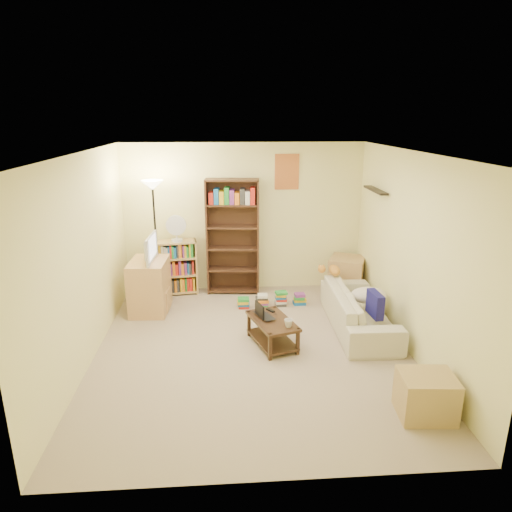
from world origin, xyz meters
name	(u,v)px	position (x,y,z in m)	size (l,w,h in m)	color
room	(252,228)	(0.00, 0.01, 1.62)	(4.50, 4.54, 2.52)	tan
sofa	(359,309)	(1.55, 0.54, 0.28)	(0.78, 1.90, 0.55)	beige
navy_pillow	(375,304)	(1.63, 0.13, 0.53)	(0.36, 0.11, 0.33)	navy
cream_blanket	(368,295)	(1.69, 0.58, 0.47)	(0.51, 0.36, 0.22)	silver
tabby_cat	(332,270)	(1.32, 1.27, 0.63)	(0.43, 0.16, 0.15)	orange
coffee_table	(272,329)	(0.27, 0.11, 0.22)	(0.68, 0.91, 0.36)	#3D2B17
laptop	(268,315)	(0.22, 0.22, 0.38)	(0.37, 0.43, 0.03)	black
laptop_screen	(260,310)	(0.11, 0.19, 0.47)	(0.01, 0.27, 0.18)	white
mug	(288,323)	(0.45, -0.12, 0.41)	(0.11, 0.11, 0.10)	silver
tv_remote	(270,310)	(0.27, 0.39, 0.37)	(0.05, 0.14, 0.02)	black
tv_stand	(150,286)	(-1.49, 1.35, 0.40)	(0.54, 0.76, 0.81)	tan
television	(147,248)	(-1.49, 1.35, 1.01)	(0.13, 0.70, 0.40)	black
tall_bookshelf	(233,234)	(-0.19, 2.05, 1.02)	(0.89, 0.37, 1.94)	#492B1C
short_bookshelf	(176,268)	(-1.16, 2.05, 0.46)	(0.75, 0.39, 0.92)	tan
desk_fan	(176,228)	(-1.11, 2.01, 1.16)	(0.33, 0.18, 0.44)	silver
floor_lamp	(154,206)	(-1.41, 1.71, 1.57)	(0.33, 0.33, 1.97)	black
side_table	(347,276)	(1.72, 1.85, 0.32)	(0.55, 0.55, 0.63)	tan
end_cabinet	(426,396)	(1.65, -1.48, 0.22)	(0.54, 0.45, 0.45)	tan
book_stacks	(273,300)	(0.41, 1.39, 0.10)	(1.10, 0.25, 0.24)	red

